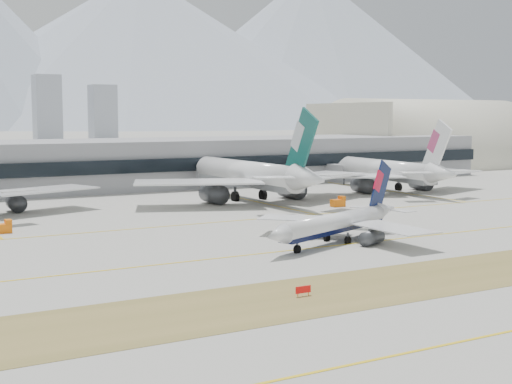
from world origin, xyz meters
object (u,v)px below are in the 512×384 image
taxiing_airliner (339,223)px  terminal (102,164)px  widebody_china_air (390,172)px  widebody_cathay (251,176)px  hangar (426,166)px

taxiing_airliner → terminal: bearing=-108.8°
widebody_china_air → widebody_cathay: bearing=95.6°
widebody_china_air → hangar: (81.98, 73.73, -5.75)m
taxiing_airliner → hangar: hangar is taller
taxiing_airliner → terminal: (-7.90, 117.07, 4.06)m
terminal → hangar: hangar is taller
taxiing_airliner → widebody_china_air: bearing=-158.1°
terminal → hangar: (154.56, 20.16, -7.37)m
widebody_cathay → widebody_china_air: (48.20, 0.50, -0.79)m
widebody_cathay → hangar: 149.99m
widebody_cathay → terminal: size_ratio=0.25×
widebody_china_air → hangar: bearing=-43.0°
taxiing_airliner → terminal: 117.41m
terminal → hangar: bearing=7.4°
widebody_cathay → hangar: size_ratio=0.77×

